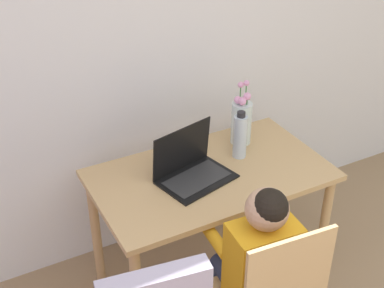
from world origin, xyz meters
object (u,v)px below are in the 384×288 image
Objects in this scene: flower_vase at (241,121)px; water_bottle at (240,136)px; person_seated at (256,257)px; laptop at (191,167)px.

water_bottle is (-0.08, -0.12, -0.01)m from flower_vase.
person_seated is 0.56m from laptop.
person_seated reaches higher than laptop.
person_seated is at bearing -115.55° from water_bottle.
person_seated is 2.89× the size of flower_vase.
person_seated is 3.99× the size of water_bottle.
flower_vase reaches higher than person_seated.
person_seated is at bearing -100.70° from laptop.
water_bottle is at bearing -111.05° from person_seated.
person_seated is at bearing -117.25° from flower_vase.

